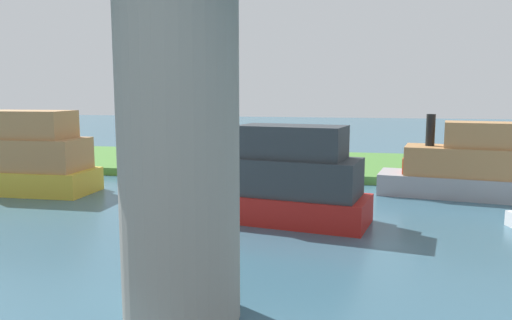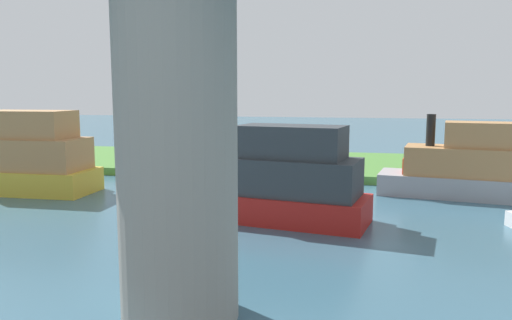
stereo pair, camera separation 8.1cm
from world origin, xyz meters
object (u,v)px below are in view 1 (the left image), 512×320
Objects in this scene: riverboat_paddlewheel at (272,182)px; houseboat_blue at (469,167)px; mooring_post at (227,162)px; motorboat_red at (14,159)px; bridge_pylon at (179,137)px; person_on_bank at (291,157)px.

houseboat_blue is at bearing -144.11° from riverboat_paddlewheel.
riverboat_paddlewheel is (-4.60, 9.54, 0.63)m from mooring_post.
motorboat_red is at bearing -11.71° from riverboat_paddlewheel.
person_on_bank is at bearing -89.35° from bridge_pylon.
bridge_pylon is 19.14m from houseboat_blue.
houseboat_blue is at bearing -120.92° from bridge_pylon.
houseboat_blue reaches higher than mooring_post.
person_on_bank is 0.15× the size of riverboat_paddlewheel.
bridge_pylon reaches higher than houseboat_blue.
riverboat_paddlewheel is 15.21m from motorboat_red.
person_on_bank is 0.16× the size of houseboat_blue.
riverboat_paddlewheel is at bearing 168.29° from motorboat_red.
person_on_bank is 11.75m from riverboat_paddlewheel.
motorboat_red is (14.35, -12.69, -2.57)m from bridge_pylon.
houseboat_blue is 11.34m from riverboat_paddlewheel.
motorboat_red reaches higher than houseboat_blue.
person_on_bank is at bearing -150.38° from mooring_post.
mooring_post is 12.17m from motorboat_red.
motorboat_red is (14.89, -3.09, 0.16)m from riverboat_paddlewheel.
motorboat_red reaches higher than person_on_bank.
person_on_bank is at bearing -26.95° from houseboat_blue.
motorboat_red reaches higher than mooring_post.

